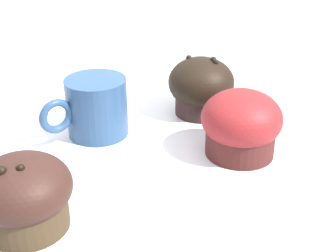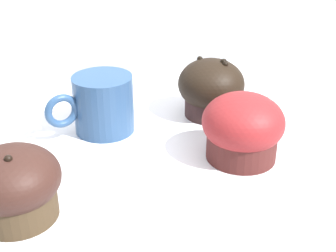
# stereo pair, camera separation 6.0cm
# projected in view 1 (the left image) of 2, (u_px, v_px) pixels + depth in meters

# --- Properties ---
(muffin_front_center) EXTENTS (0.10, 0.10, 0.09)m
(muffin_front_center) POSITION_uv_depth(u_px,v_px,m) (201.00, 87.00, 0.72)
(muffin_front_center) COLOR black
(muffin_front_center) RESTS_ON display_counter
(muffin_back_left) EXTENTS (0.11, 0.11, 0.09)m
(muffin_back_left) POSITION_uv_depth(u_px,v_px,m) (241.00, 124.00, 0.61)
(muffin_back_left) COLOR #461C1A
(muffin_back_left) RESTS_ON display_counter
(muffin_back_right) EXTENTS (0.10, 0.10, 0.08)m
(muffin_back_right) POSITION_uv_depth(u_px,v_px,m) (24.00, 195.00, 0.47)
(muffin_back_right) COLOR #3B2D1C
(muffin_back_right) RESTS_ON display_counter
(coffee_cup) EXTENTS (0.13, 0.09, 0.08)m
(coffee_cup) POSITION_uv_depth(u_px,v_px,m) (96.00, 106.00, 0.65)
(coffee_cup) COLOR navy
(coffee_cup) RESTS_ON display_counter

